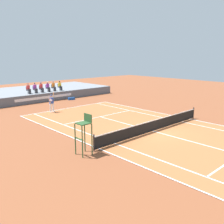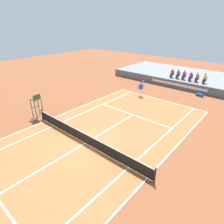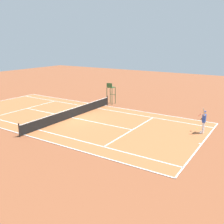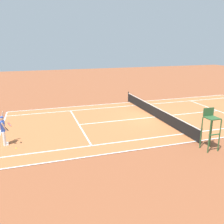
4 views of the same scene
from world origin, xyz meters
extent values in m
plane|color=brown|center=(0.00, 0.00, 0.00)|extent=(80.00, 80.00, 0.00)
cube|color=#B76638|center=(0.00, 0.00, 0.01)|extent=(10.98, 23.78, 0.02)
cube|color=white|center=(0.00, 11.89, 0.02)|extent=(10.98, 0.10, 0.01)
cube|color=white|center=(-5.49, 0.00, 0.02)|extent=(0.10, 23.78, 0.01)
cube|color=white|center=(5.49, 0.00, 0.02)|extent=(0.10, 23.78, 0.01)
cube|color=white|center=(-4.11, 0.00, 0.02)|extent=(0.10, 23.78, 0.01)
cube|color=white|center=(4.11, 0.00, 0.02)|extent=(0.10, 23.78, 0.01)
cube|color=white|center=(0.00, 6.40, 0.02)|extent=(8.22, 0.10, 0.01)
cube|color=white|center=(0.00, -6.40, 0.02)|extent=(8.22, 0.10, 0.01)
cube|color=white|center=(0.00, 0.00, 0.02)|extent=(0.10, 12.80, 0.01)
cube|color=white|center=(0.00, 11.79, 0.02)|extent=(0.10, 0.20, 0.01)
cylinder|color=black|center=(-5.94, 0.00, 0.54)|extent=(0.10, 0.10, 1.07)
cylinder|color=black|center=(5.94, 0.00, 0.54)|extent=(0.10, 0.10, 1.07)
cube|color=black|center=(0.00, 0.00, 0.48)|extent=(11.78, 0.02, 0.84)
cube|color=white|center=(0.00, 0.00, 0.90)|extent=(11.78, 0.03, 0.06)
cylinder|color=white|center=(-2.16, 11.39, 0.46)|extent=(0.15, 0.15, 0.92)
cylinder|color=white|center=(-2.48, 11.37, 0.46)|extent=(0.15, 0.15, 0.92)
cube|color=white|center=(-2.16, 11.33, 0.05)|extent=(0.14, 0.29, 0.10)
cube|color=white|center=(-2.48, 11.31, 0.05)|extent=(0.14, 0.29, 0.10)
cube|color=#2D4CA8|center=(-2.32, 11.38, 1.22)|extent=(0.41, 0.26, 0.60)
sphere|color=tan|center=(-2.32, 11.38, 1.69)|extent=(0.22, 0.22, 0.22)
cylinder|color=#2D4CA8|center=(-2.32, 11.38, 1.78)|extent=(0.21, 0.21, 0.06)
cylinder|color=tan|center=(-2.06, 11.37, 1.78)|extent=(0.10, 0.22, 0.61)
cylinder|color=tan|center=(-2.58, 11.27, 1.24)|extent=(0.11, 0.33, 0.56)
cylinder|color=black|center=(-2.61, 11.15, 1.11)|extent=(0.05, 0.19, 0.25)
torus|color=red|center=(-2.61, 10.97, 1.37)|extent=(0.31, 0.21, 0.26)
cylinder|color=silver|center=(-2.61, 10.97, 1.37)|extent=(0.28, 0.18, 0.22)
sphere|color=#D1E533|center=(-3.13, 10.71, 0.03)|extent=(0.07, 0.07, 0.07)
cylinder|color=#2D562D|center=(-7.06, -0.35, 0.95)|extent=(0.07, 0.07, 1.90)
cylinder|color=#2D562D|center=(-7.06, 0.35, 0.95)|extent=(0.07, 0.07, 1.90)
cylinder|color=#2D562D|center=(-6.36, -0.35, 0.95)|extent=(0.07, 0.07, 1.90)
cylinder|color=#2D562D|center=(-6.36, 0.35, 0.95)|extent=(0.07, 0.07, 1.90)
cube|color=#2D562D|center=(-6.71, 0.00, 1.93)|extent=(0.70, 0.70, 0.06)
cube|color=#2D562D|center=(-6.36, 0.00, 2.20)|extent=(0.06, 0.70, 0.48)
cube|color=#2D562D|center=(-7.03, 0.00, 1.04)|extent=(0.10, 0.70, 0.04)
camera|label=1|loc=(-15.06, -11.41, 5.81)|focal=40.21mm
camera|label=2|loc=(9.32, -7.71, 8.43)|focal=30.12mm
camera|label=3|loc=(17.36, 15.58, 6.93)|focal=41.00mm
camera|label=4|loc=(-17.42, 9.43, 6.03)|focal=39.10mm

